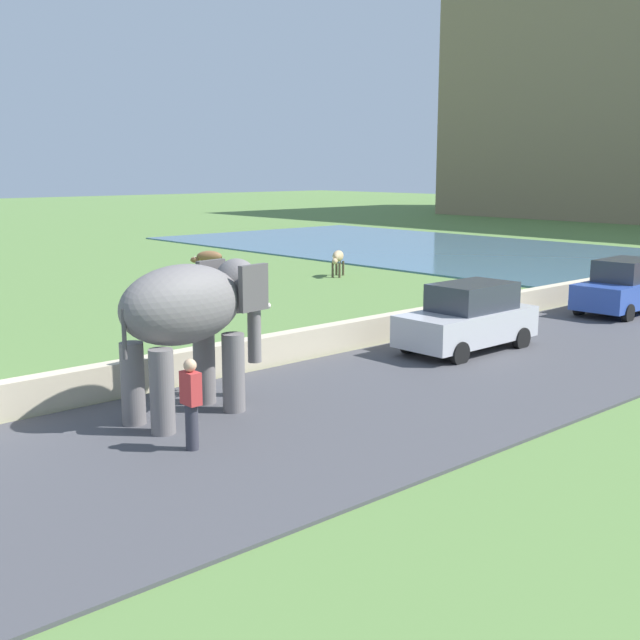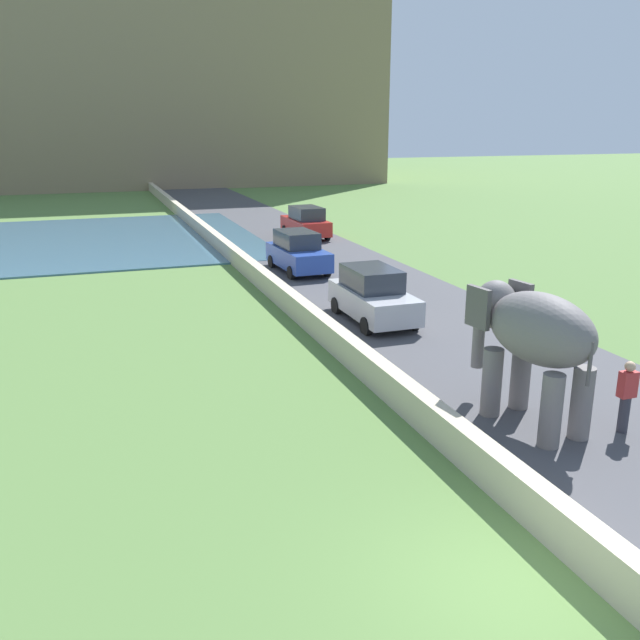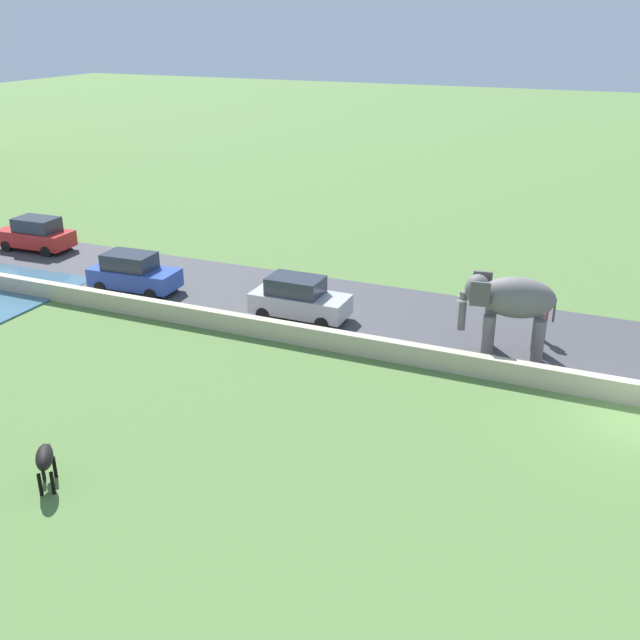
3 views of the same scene
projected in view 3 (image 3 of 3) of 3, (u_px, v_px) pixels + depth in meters
ground_plane at (637, 422)px, 22.74m from camera, size 220.00×220.00×0.00m
road_surface at (178, 284)px, 34.25m from camera, size 7.00×120.00×0.06m
barrier_wall at (167, 311)px, 30.16m from camera, size 0.40×110.00×0.77m
elephant at (510, 302)px, 26.53m from camera, size 1.77×3.56×2.99m
person_beside_elephant at (544, 321)px, 27.96m from camera, size 0.36×0.22×1.63m
car_silver at (299, 299)px, 30.05m from camera, size 1.80×4.00×1.80m
car_blue at (133, 273)px, 33.02m from camera, size 1.95×4.08×1.80m
car_red at (36, 234)px, 38.81m from camera, size 1.89×4.05×1.80m
cow_black at (45, 458)px, 19.38m from camera, size 1.30×1.12×1.15m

